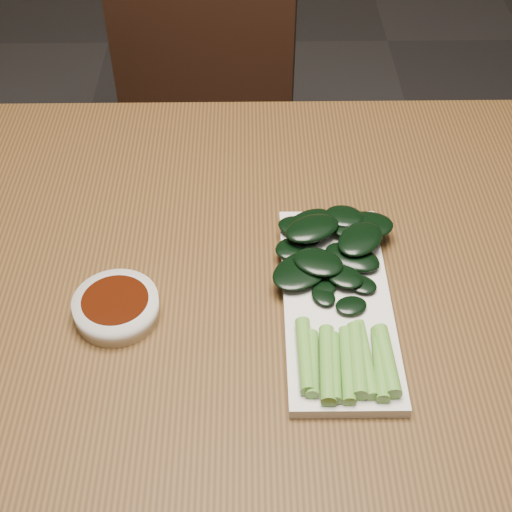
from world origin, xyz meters
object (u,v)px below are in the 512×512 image
Objects in this scene: serving_plate at (337,302)px; gai_lan at (336,281)px; sauce_bowl at (116,307)px; chair_far at (193,134)px; table at (253,316)px.

serving_plate is 1.01× the size of gai_lan.
gai_lan is (-0.00, 0.02, 0.02)m from serving_plate.
sauce_bowl is 0.32× the size of gai_lan.
sauce_bowl is (-0.04, -0.74, 0.28)m from chair_far.
table is at bearing 164.49° from gai_lan.
gai_lan is (0.22, -0.71, 0.29)m from chair_far.
serving_plate is at bearing -62.65° from chair_far.
chair_far reaches higher than gai_lan.
chair_far reaches higher than serving_plate.
sauce_bowl is at bearing -173.83° from gai_lan.
sauce_bowl is at bearing -160.80° from table.
chair_far is 2.88× the size of gai_lan.
table is 1.57× the size of chair_far.
serving_plate is at bearing -89.36° from gai_lan.
table is 13.95× the size of sauce_bowl.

